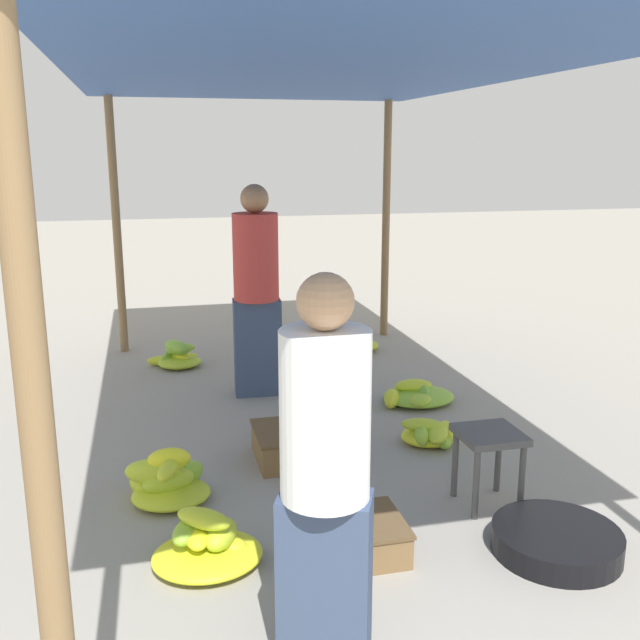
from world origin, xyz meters
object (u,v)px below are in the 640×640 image
crate_mid (361,537)px  shopper_walking_mid (256,288)px  banana_pile_left_0 (166,482)px  vendor_foreground (325,474)px  basin_black (556,541)px  banana_pile_left_1 (207,544)px  banana_pile_left_2 (177,356)px  banana_pile_right_1 (433,434)px  banana_pile_right_0 (416,395)px  stool (489,446)px  banana_pile_right_2 (351,343)px  crate_near (293,444)px

crate_mid → shopper_walking_mid: shopper_walking_mid is taller
banana_pile_left_0 → crate_mid: bearing=-40.7°
vendor_foreground → shopper_walking_mid: (0.25, 3.22, 0.08)m
vendor_foreground → crate_mid: 1.08m
basin_black → banana_pile_left_1: (-1.69, 0.33, 0.03)m
vendor_foreground → banana_pile_left_2: 4.21m
banana_pile_right_1 → basin_black: bearing=-87.0°
banana_pile_right_0 → banana_pile_right_1: (-0.19, -0.79, 0.01)m
stool → banana_pile_right_0: (0.22, 1.65, -0.29)m
banana_pile_left_2 → banana_pile_right_1: banana_pile_left_2 is taller
banana_pile_right_2 → shopper_walking_mid: (-1.11, -1.07, 0.81)m
shopper_walking_mid → crate_near: bearing=-89.2°
banana_pile_right_2 → crate_mid: banana_pile_right_2 is taller
vendor_foreground → banana_pile_right_0: 3.14m
shopper_walking_mid → banana_pile_left_1: bearing=-104.7°
banana_pile_right_2 → shopper_walking_mid: size_ratio=0.31×
banana_pile_right_2 → banana_pile_right_1: bearing=-92.8°
basin_black → crate_near: size_ratio=1.29×
stool → banana_pile_right_2: size_ratio=0.84×
banana_pile_right_2 → banana_pile_left_1: bearing=-116.7°
banana_pile_right_0 → crate_near: crate_near is taller
banana_pile_left_0 → shopper_walking_mid: bearing=64.9°
banana_pile_left_2 → banana_pile_right_1: 2.75m
banana_pile_left_1 → shopper_walking_mid: size_ratio=0.33×
banana_pile_left_1 → banana_pile_left_2: bearing=89.8°
banana_pile_right_2 → banana_pile_left_2: bearing=-175.0°
banana_pile_left_0 → banana_pile_right_1: (1.79, 0.40, -0.05)m
banana_pile_left_1 → stool: bearing=7.5°
banana_pile_left_0 → banana_pile_left_1: 0.70m
banana_pile_left_0 → banana_pile_left_1: banana_pile_left_0 is taller
stool → banana_pile_left_0: size_ratio=0.89×
banana_pile_left_1 → vendor_foreground: bearing=-65.5°
banana_pile_left_1 → banana_pile_right_2: (1.73, 3.45, -0.02)m
shopper_walking_mid → banana_pile_right_0: bearing=-24.0°
vendor_foreground → banana_pile_right_1: (1.24, 1.90, -0.74)m
basin_black → shopper_walking_mid: size_ratio=0.37×
banana_pile_right_2 → shopper_walking_mid: 1.74m
crate_near → shopper_walking_mid: (-0.02, 1.34, 0.78)m
banana_pile_left_1 → crate_near: banana_pile_left_1 is taller
banana_pile_left_1 → crate_mid: banana_pile_left_1 is taller
vendor_foreground → basin_black: vendor_foreground is taller
banana_pile_left_2 → banana_pile_right_2: bearing=5.0°
stool → crate_near: bearing=138.1°
crate_near → vendor_foreground: bearing=-98.0°
stool → banana_pile_left_2: bearing=116.9°
vendor_foreground → crate_mid: size_ratio=3.70×
crate_mid → vendor_foreground: bearing=-117.0°
vendor_foreground → basin_black: size_ratio=2.44×
stool → shopper_walking_mid: size_ratio=0.26×
crate_near → banana_pile_left_1: bearing=-121.6°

